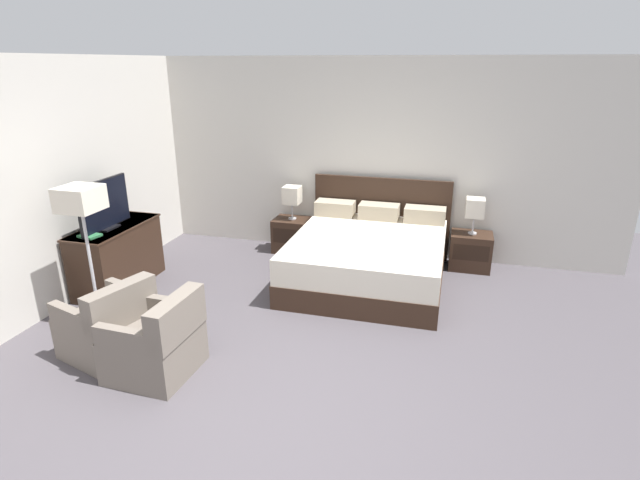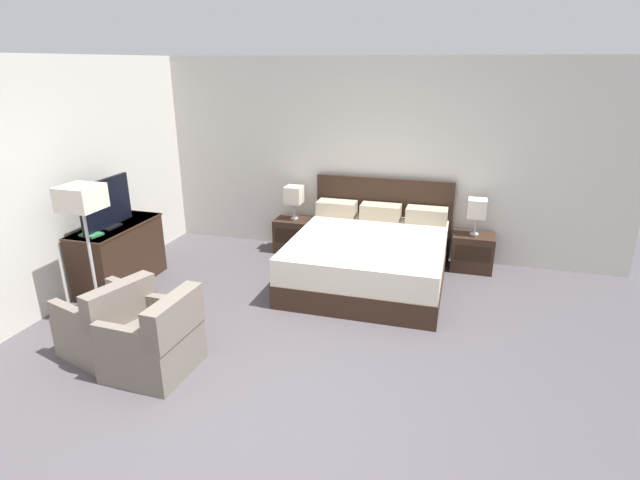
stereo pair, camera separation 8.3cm
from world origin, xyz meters
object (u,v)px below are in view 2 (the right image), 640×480
at_px(table_lamp_right, 477,209).
at_px(dresser, 119,254).
at_px(bed, 369,257).
at_px(armchair_companion, 156,343).
at_px(floor_lamp, 82,207).
at_px(nightstand_right, 472,252).
at_px(nightstand_left, 295,235).
at_px(tv, 106,204).
at_px(table_lamp_left, 294,195).
at_px(armchair_by_window, 109,325).
at_px(book_red_cover, 91,234).

xyz_separation_m(table_lamp_right, dresser, (-4.15, -1.71, -0.43)).
distance_m(bed, table_lamp_right, 1.53).
bearing_deg(armchair_companion, table_lamp_right, 50.07).
distance_m(table_lamp_right, floor_lamp, 4.60).
height_order(nightstand_right, table_lamp_right, table_lamp_right).
xyz_separation_m(bed, nightstand_left, (-1.24, 0.74, -0.08)).
relative_size(dresser, tv, 1.46).
bearing_deg(table_lamp_left, floor_lamp, -117.66).
height_order(bed, nightstand_right, bed).
xyz_separation_m(tv, armchair_companion, (1.47, -1.39, -0.77)).
relative_size(table_lamp_left, dresser, 0.40).
xyz_separation_m(table_lamp_left, armchair_by_window, (-0.80, -3.05, -0.55)).
xyz_separation_m(table_lamp_right, armchair_by_window, (-3.27, -3.05, -0.55)).
xyz_separation_m(table_lamp_right, armchair_companion, (-2.68, -3.20, -0.55)).
bearing_deg(floor_lamp, dresser, 112.03).
bearing_deg(bed, tv, -159.88).
distance_m(table_lamp_left, armchair_by_window, 3.20).
bearing_deg(nightstand_right, table_lamp_left, 179.97).
relative_size(bed, book_red_cover, 9.55).
bearing_deg(armchair_by_window, nightstand_left, 75.37).
xyz_separation_m(dresser, floor_lamp, (0.34, -0.83, 0.85)).
relative_size(nightstand_right, armchair_companion, 0.70).
distance_m(bed, nightstand_left, 1.45).
bearing_deg(armchair_by_window, book_red_cover, 133.07).
bearing_deg(table_lamp_right, tv, -156.43).
distance_m(book_red_cover, armchair_companion, 1.90).
xyz_separation_m(armchair_by_window, floor_lamp, (-0.54, 0.50, 0.97)).
height_order(nightstand_left, nightstand_right, same).
height_order(nightstand_right, armchair_companion, armchair_companion).
bearing_deg(bed, nightstand_left, 149.07).
bearing_deg(book_red_cover, floor_lamp, -52.19).
bearing_deg(table_lamp_right, table_lamp_left, 180.00).
bearing_deg(book_red_cover, nightstand_right, 26.93).
bearing_deg(nightstand_left, dresser, -134.32).
xyz_separation_m(book_red_cover, armchair_by_window, (0.88, -0.94, -0.50)).
bearing_deg(tv, table_lamp_left, 47.33).
height_order(table_lamp_left, floor_lamp, floor_lamp).
height_order(tv, armchair_companion, tv).
xyz_separation_m(table_lamp_right, tv, (-4.15, -1.81, 0.22)).
xyz_separation_m(table_lamp_right, floor_lamp, (-3.81, -2.55, 0.42)).
height_order(bed, armchair_by_window, bed).
height_order(nightstand_right, armchair_by_window, armchair_by_window).
relative_size(nightstand_left, armchair_by_window, 0.62).
xyz_separation_m(nightstand_right, table_lamp_left, (-2.48, 0.00, 0.59)).
relative_size(dresser, book_red_cover, 5.62).
height_order(dresser, armchair_companion, dresser).
relative_size(book_red_cover, armchair_companion, 0.28).
xyz_separation_m(table_lamp_left, armchair_companion, (-0.20, -3.20, -0.55)).
distance_m(table_lamp_right, armchair_by_window, 4.51).
relative_size(table_lamp_left, armchair_companion, 0.63).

